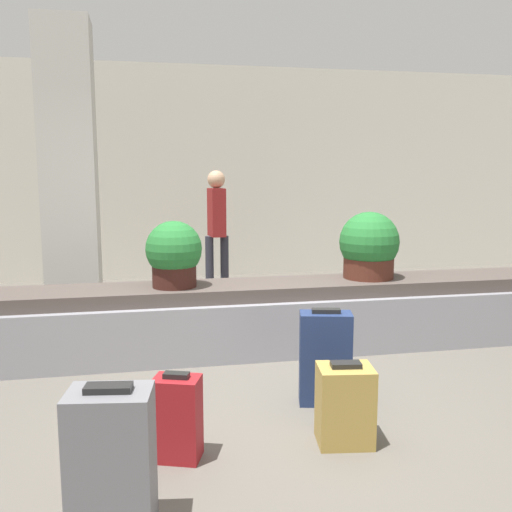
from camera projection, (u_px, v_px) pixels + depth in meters
The scene contains 11 objects.
ground_plane at pixel (293, 407), 4.01m from camera, with size 18.00×18.00×0.00m, color #59544C.
back_wall at pixel (207, 173), 8.70m from camera, with size 18.00×0.06×3.20m.
carousel at pixel (256, 318), 5.25m from camera, with size 6.83×0.77×0.63m.
pillar at pixel (70, 175), 6.07m from camera, with size 0.56×0.56×3.20m.
suitcase_0 at pixel (177, 418), 3.26m from camera, with size 0.31×0.27×0.52m.
suitcase_2 at pixel (325, 358), 4.04m from camera, with size 0.40×0.28×0.69m.
suitcase_3 at pixel (111, 463), 2.57m from camera, with size 0.41×0.32×0.71m.
suitcase_5 at pixel (345, 405), 3.45m from camera, with size 0.36×0.31×0.51m.
potted_plant_0 at pixel (369, 247), 5.41m from camera, with size 0.57×0.57×0.63m.
potted_plant_1 at pixel (174, 254), 5.00m from camera, with size 0.50×0.50×0.58m.
traveler_0 at pixel (217, 222), 7.45m from camera, with size 0.31×0.34×1.64m.
Camera 1 is at (-1.01, -3.68, 1.65)m, focal length 40.00 mm.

